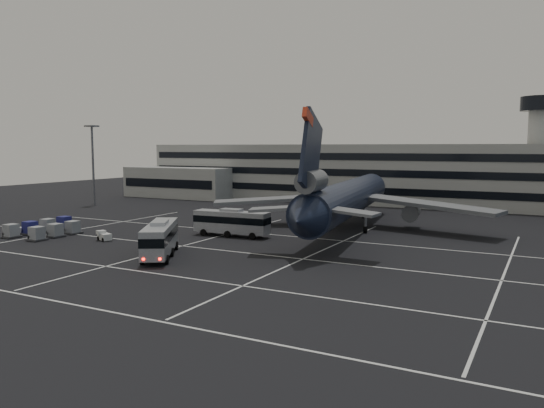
{
  "coord_description": "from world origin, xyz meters",
  "views": [
    {
      "loc": [
        38.01,
        -52.94,
        13.41
      ],
      "look_at": [
        1.52,
        15.83,
        5.0
      ],
      "focal_mm": 35.0,
      "sensor_mm": 36.0,
      "label": 1
    }
  ],
  "objects_px": {
    "bus_far": "(232,221)",
    "uld_cluster": "(46,228)",
    "trijet_main": "(347,198)",
    "tug_a": "(17,230)",
    "bus_near": "(160,237)"
  },
  "relations": [
    {
      "from": "bus_far",
      "to": "tug_a",
      "type": "bearing_deg",
      "value": 109.14
    },
    {
      "from": "trijet_main",
      "to": "tug_a",
      "type": "bearing_deg",
      "value": -157.65
    },
    {
      "from": "bus_near",
      "to": "tug_a",
      "type": "relative_size",
      "value": 5.47
    },
    {
      "from": "trijet_main",
      "to": "tug_a",
      "type": "relative_size",
      "value": 25.79
    },
    {
      "from": "tug_a",
      "to": "bus_far",
      "type": "bearing_deg",
      "value": 43.8
    },
    {
      "from": "bus_far",
      "to": "uld_cluster",
      "type": "xyz_separation_m",
      "value": [
        -25.94,
        -12.13,
        -1.29
      ]
    },
    {
      "from": "trijet_main",
      "to": "uld_cluster",
      "type": "bearing_deg",
      "value": -155.73
    },
    {
      "from": "tug_a",
      "to": "uld_cluster",
      "type": "height_order",
      "value": "uld_cluster"
    },
    {
      "from": "bus_near",
      "to": "uld_cluster",
      "type": "bearing_deg",
      "value": 139.01
    },
    {
      "from": "uld_cluster",
      "to": "bus_near",
      "type": "bearing_deg",
      "value": -9.88
    },
    {
      "from": "tug_a",
      "to": "uld_cluster",
      "type": "relative_size",
      "value": 0.18
    },
    {
      "from": "tug_a",
      "to": "uld_cluster",
      "type": "bearing_deg",
      "value": 33.87
    },
    {
      "from": "bus_far",
      "to": "trijet_main",
      "type": "bearing_deg",
      "value": -49.41
    },
    {
      "from": "bus_far",
      "to": "uld_cluster",
      "type": "distance_m",
      "value": 28.66
    },
    {
      "from": "trijet_main",
      "to": "bus_far",
      "type": "xyz_separation_m",
      "value": [
        -13.48,
        -13.34,
        -2.97
      ]
    }
  ]
}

